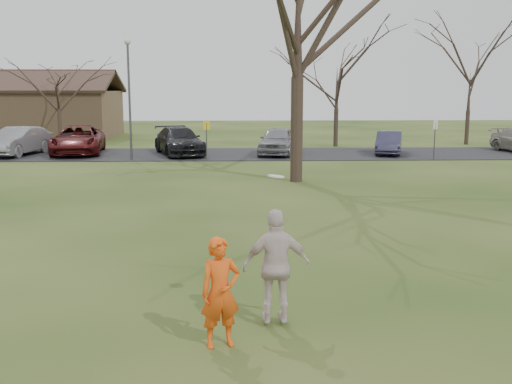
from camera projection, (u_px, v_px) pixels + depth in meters
ground at (264, 326)px, 9.68m from camera, size 120.00×120.00×0.00m
parking_strip at (244, 154)px, 34.29m from camera, size 62.00×6.50×0.04m
player_defender at (220, 292)px, 8.81m from camera, size 0.70×0.56×1.66m
car_1 at (19, 141)px, 33.46m from camera, size 2.52×4.99×1.57m
car_2 at (78, 140)px, 34.07m from camera, size 3.38×6.05×1.60m
car_3 at (179, 141)px, 33.77m from camera, size 3.64×5.68×1.53m
car_4 at (278, 141)px, 33.82m from camera, size 2.69×4.82×1.55m
car_5 at (389, 143)px, 34.03m from camera, size 2.39×4.12×1.28m
catching_play at (277, 266)px, 9.53m from camera, size 1.11×0.62×2.38m
lamp_post at (129, 84)px, 30.95m from camera, size 0.34×0.34×6.27m
sign_yellow at (206, 133)px, 31.02m from camera, size 0.35×0.35×2.08m
sign_white at (435, 133)px, 31.40m from camera, size 0.35×0.35×2.08m
big_tree at (298, 4)px, 23.30m from camera, size 9.00×9.00×14.00m
small_tree_row at (311, 86)px, 38.73m from camera, size 55.00×5.90×8.50m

